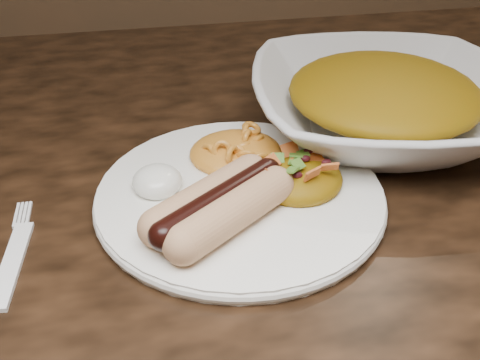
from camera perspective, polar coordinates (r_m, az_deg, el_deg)
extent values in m
cube|color=#392213|center=(0.56, -10.45, -2.11)|extent=(1.60, 0.90, 0.04)
cylinder|color=white|center=(0.51, 0.00, -1.56)|extent=(0.28, 0.28, 0.01)
cylinder|color=tan|center=(0.45, -1.74, -3.75)|extent=(0.11, 0.09, 0.03)
cylinder|color=tan|center=(0.47, -2.39, -1.42)|extent=(0.11, 0.09, 0.03)
cylinder|color=black|center=(0.46, -2.08, -2.15)|extent=(0.11, 0.09, 0.02)
ellipsoid|color=#DB8641|center=(0.54, -0.43, 4.01)|extent=(0.09, 0.08, 0.03)
ellipsoid|color=white|center=(0.50, -8.47, 0.39)|extent=(0.05, 0.05, 0.03)
ellipsoid|color=#AC4B00|center=(0.51, 5.90, 0.53)|extent=(0.08, 0.08, 0.03)
cube|color=white|center=(0.48, -22.16, -7.89)|extent=(0.03, 0.14, 0.00)
imported|color=silver|center=(0.62, 14.27, 7.30)|extent=(0.32, 0.32, 0.07)
ellipsoid|color=#AC4B00|center=(0.62, 14.48, 8.61)|extent=(0.27, 0.27, 0.05)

